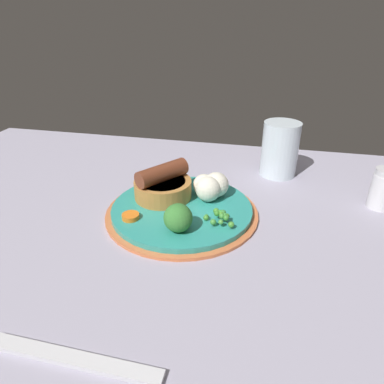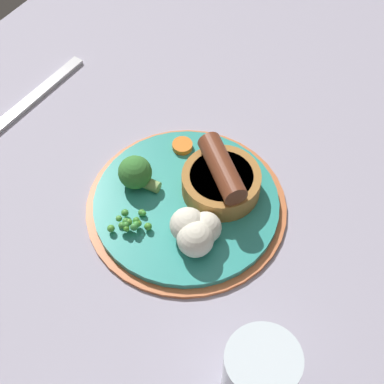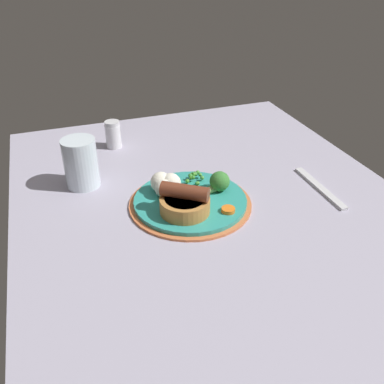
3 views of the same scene
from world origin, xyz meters
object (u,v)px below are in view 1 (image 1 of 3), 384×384
at_px(cauliflower_floret, 210,186).
at_px(dinner_plate, 182,210).
at_px(pea_pile, 220,216).
at_px(drinking_glass, 280,149).
at_px(broccoli_floret_near, 178,218).
at_px(fork, 74,359).
at_px(carrot_slice_1, 131,216).
at_px(sausage_pudding, 163,185).
at_px(salt_shaker, 383,189).

bearing_deg(cauliflower_floret, dinner_plate, 45.98).
height_order(pea_pile, drinking_glass, drinking_glass).
xyz_separation_m(broccoli_floret_near, fork, (0.05, 0.22, -0.03)).
bearing_deg(cauliflower_floret, carrot_slice_1, 41.50).
bearing_deg(drinking_glass, sausage_pudding, 41.42).
height_order(broccoli_floret_near, salt_shaker, salt_shaker).
height_order(fork, drinking_glass, drinking_glass).
bearing_deg(pea_pile, dinner_plate, -25.75).
bearing_deg(drinking_glass, broccoli_floret_near, 61.65).
relative_size(dinner_plate, cauliflower_floret, 4.07).
distance_m(dinner_plate, salt_shaker, 0.34).
bearing_deg(carrot_slice_1, salt_shaker, -159.09).
bearing_deg(carrot_slice_1, fork, 98.02).
distance_m(pea_pile, fork, 0.27).
distance_m(cauliflower_floret, salt_shaker, 0.29).
bearing_deg(dinner_plate, drinking_glass, -128.17).
height_order(sausage_pudding, drinking_glass, drinking_glass).
bearing_deg(carrot_slice_1, broccoli_floret_near, 170.53).
bearing_deg(broccoli_floret_near, drinking_glass, 142.84).
height_order(sausage_pudding, broccoli_floret_near, sausage_pudding).
bearing_deg(drinking_glass, salt_shaker, 149.68).
xyz_separation_m(broccoli_floret_near, salt_shaker, (-0.31, -0.16, 0.00)).
relative_size(pea_pile, broccoli_floret_near, 0.85).
distance_m(cauliflower_floret, carrot_slice_1, 0.14).
distance_m(pea_pile, carrot_slice_1, 0.14).
xyz_separation_m(broccoli_floret_near, drinking_glass, (-0.14, -0.26, 0.02)).
distance_m(sausage_pudding, pea_pile, 0.12).
height_order(sausage_pudding, pea_pile, sausage_pudding).
xyz_separation_m(dinner_plate, cauliflower_floret, (-0.04, -0.04, 0.03)).
relative_size(dinner_plate, salt_shaker, 3.58).
xyz_separation_m(sausage_pudding, fork, (-0.00, 0.31, -0.03)).
bearing_deg(dinner_plate, cauliflower_floret, -134.02).
xyz_separation_m(sausage_pudding, pea_pile, (-0.11, 0.06, -0.01)).
height_order(pea_pile, fork, pea_pile).
bearing_deg(salt_shaker, broccoli_floret_near, 27.57).
bearing_deg(sausage_pudding, dinner_plate, -86.73).
bearing_deg(broccoli_floret_near, dinner_plate, -178.99).
height_order(carrot_slice_1, salt_shaker, salt_shaker).
distance_m(pea_pile, broccoli_floret_near, 0.07).
bearing_deg(dinner_plate, broccoli_floret_near, 99.82).
distance_m(cauliflower_floret, fork, 0.34).
bearing_deg(fork, sausage_pudding, -88.39).
bearing_deg(cauliflower_floret, fork, 77.14).
xyz_separation_m(pea_pile, broccoli_floret_near, (0.06, 0.03, 0.01)).
height_order(broccoli_floret_near, drinking_glass, drinking_glass).
distance_m(cauliflower_floret, drinking_glass, 0.19).
bearing_deg(drinking_glass, carrot_slice_1, 48.40).
bearing_deg(broccoli_floret_near, cauliflower_floret, 156.82).
xyz_separation_m(fork, drinking_glass, (-0.19, -0.48, 0.05)).
bearing_deg(fork, pea_pile, -111.31).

